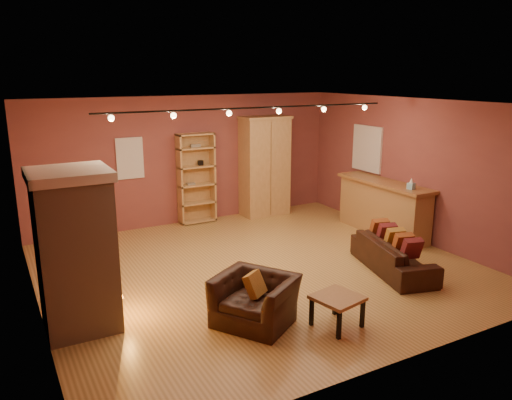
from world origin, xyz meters
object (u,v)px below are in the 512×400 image
fireplace (76,251)px  loveseat (393,249)px  armoire (265,166)px  coffee_table (337,301)px  armchair (255,292)px  bar_counter (383,207)px  bookcase (195,177)px

fireplace → loveseat: 5.05m
armoire → coffee_table: (-1.84, -5.18, -0.80)m
loveseat → fireplace: bearing=99.0°
armoire → armchair: 5.38m
armoire → bar_counter: 2.91m
fireplace → coffee_table: 3.45m
bar_counter → loveseat: 2.08m
bar_counter → coffee_table: (-3.28, -2.72, -0.20)m
bar_counter → loveseat: (-1.27, -1.64, -0.18)m
fireplace → loveseat: fireplace is taller
armoire → bar_counter: (1.44, -2.46, -0.60)m
fireplace → armoire: bearing=36.5°
loveseat → armchair: armchair is taller
armoire → loveseat: bearing=-87.6°
loveseat → armchair: (-2.92, -0.48, 0.06)m
armoire → coffee_table: size_ratio=3.45×
bookcase → coffee_table: bearing=-92.0°
bookcase → armchair: bearing=-102.9°
fireplace → coffee_table: size_ratio=3.16×
fireplace → armchair: 2.37m
fireplace → armchair: bearing=-26.4°
coffee_table → armoire: bearing=70.4°
armchair → coffee_table: 1.09m
armoire → bookcase: bearing=173.5°
bar_counter → coffee_table: 4.27m
fireplace → coffee_table: fireplace is taller
loveseat → coffee_table: bearing=133.5°
armchair → coffee_table: (0.91, -0.61, -0.08)m
bookcase → bar_counter: size_ratio=0.86×
bar_counter → bookcase: bearing=139.5°
bookcase → armoire: (1.66, -0.19, 0.14)m
armoire → bar_counter: armoire is taller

